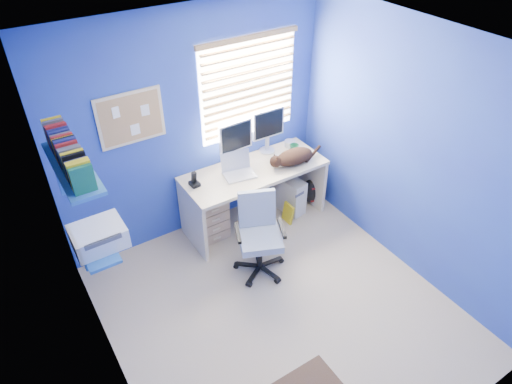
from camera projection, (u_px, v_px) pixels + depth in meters
floor at (279, 309)px, 4.41m from camera, size 3.00×3.20×0.00m
ceiling at (291, 56)px, 2.92m from camera, size 3.00×3.20×0.00m
wall_back at (195, 128)px, 4.75m from camera, size 3.00×0.01×2.50m
wall_front at (447, 357)px, 2.58m from camera, size 3.00×0.01×2.50m
wall_left at (99, 285)px, 3.02m from camera, size 0.01×3.20×2.50m
wall_right at (413, 155)px, 4.31m from camera, size 0.01×3.20×2.50m
desk at (254, 196)px, 5.26m from camera, size 1.63×0.65×0.74m
laptop at (239, 167)px, 4.88m from camera, size 0.37×0.31×0.22m
monitor_left at (235, 144)px, 4.95m from camera, size 0.40×0.14×0.54m
monitor_right at (267, 131)px, 5.19m from camera, size 0.40×0.12×0.54m
phone at (194, 179)px, 4.74m from camera, size 0.10×0.12×0.17m
mug at (294, 149)px, 5.30m from camera, size 0.10×0.09×0.10m
cd_spindle at (290, 144)px, 5.42m from camera, size 0.13×0.13×0.07m
cat at (294, 157)px, 5.09m from camera, size 0.48×0.27×0.17m
tower_pc at (288, 194)px, 5.54m from camera, size 0.26×0.47×0.45m
drawer_boxes at (210, 217)px, 5.11m from camera, size 0.35×0.28×0.54m
yellow_book at (288, 213)px, 5.40m from camera, size 0.03×0.17×0.24m
backpack at (313, 190)px, 5.68m from camera, size 0.36×0.32×0.35m
office_chair at (259, 244)px, 4.67m from camera, size 0.66×0.66×0.88m
window_blinds at (249, 88)px, 4.83m from camera, size 1.15×0.05×1.10m
corkboard at (131, 118)px, 4.27m from camera, size 0.64×0.02×0.52m
wall_shelves at (83, 198)px, 3.48m from camera, size 0.42×0.90×1.05m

